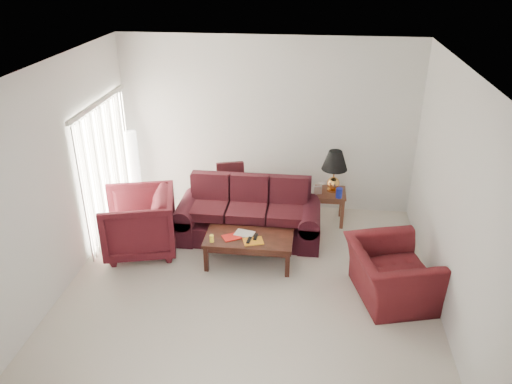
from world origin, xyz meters
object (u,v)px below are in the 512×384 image
Objects in this scene: sofa at (248,212)px; floor_lamp at (134,169)px; armchair_right at (390,273)px; coffee_table at (249,250)px; armchair_left at (139,223)px; end_table at (329,207)px.

floor_lamp is (-2.14, 0.89, 0.25)m from sofa.
armchair_right reaches higher than coffee_table.
armchair_left is 0.83× the size of coffee_table.
sofa is 2.33m from floor_lamp.
end_table is at bearing 5.98° from armchair_right.
coffee_table is (1.69, -0.16, -0.26)m from armchair_left.
end_table is 0.53× the size of armchair_left.
armchair_right is (0.77, -1.98, 0.09)m from end_table.
sofa is at bearing 95.00° from armchair_left.
floor_lamp is at bearing 161.66° from coffee_table.
floor_lamp is at bearing -173.69° from armchair_left.
coffee_table is (-1.19, -1.41, -0.06)m from end_table.
sofa is at bearing -152.01° from end_table.
sofa is at bearing 42.77° from armchair_right.
coffee_table is (2.25, -1.62, -0.49)m from floor_lamp.
armchair_left reaches higher than coffee_table.
floor_lamp reaches higher than armchair_left.
armchair_right is 2.04m from coffee_table.
end_table is 2.12m from armchair_right.
floor_lamp is 1.58m from armchair_left.
sofa is 1.99× the size of armchair_right.
armchair_right reaches higher than end_table.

